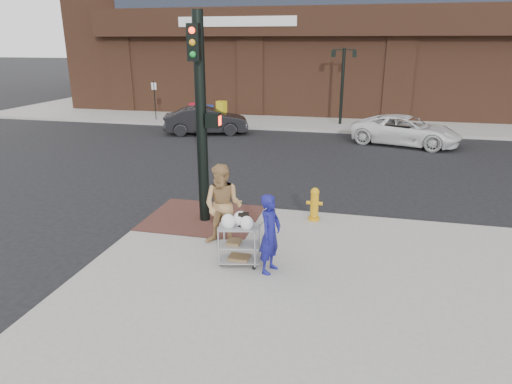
% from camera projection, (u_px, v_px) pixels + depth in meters
% --- Properties ---
extents(ground, '(220.00, 220.00, 0.00)m').
position_uv_depth(ground, '(214.00, 239.00, 10.83)').
color(ground, black).
rests_on(ground, ground).
extents(sidewalk_far, '(65.00, 36.00, 0.15)m').
position_uv_depth(sidewalk_far, '(480.00, 97.00, 37.63)').
color(sidewalk_far, gray).
rests_on(sidewalk_far, ground).
extents(brick_curb_ramp, '(2.80, 2.40, 0.01)m').
position_uv_depth(brick_curb_ramp, '(203.00, 218.00, 11.74)').
color(brick_curb_ramp, '#4E2B24').
rests_on(brick_curb_ramp, sidewalk_near).
extents(lamp_post, '(1.32, 0.22, 4.00)m').
position_uv_depth(lamp_post, '(343.00, 78.00, 24.35)').
color(lamp_post, black).
rests_on(lamp_post, sidewalk_far).
extents(parking_sign, '(0.05, 0.05, 2.20)m').
position_uv_depth(parking_sign, '(155.00, 100.00, 26.15)').
color(parking_sign, black).
rests_on(parking_sign, sidewalk_far).
extents(traffic_signal_pole, '(0.61, 0.51, 5.00)m').
position_uv_depth(traffic_signal_pole, '(202.00, 115.00, 10.76)').
color(traffic_signal_pole, black).
rests_on(traffic_signal_pole, sidewalk_near).
extents(woman_blue, '(0.52, 0.66, 1.59)m').
position_uv_depth(woman_blue, '(270.00, 234.00, 8.79)').
color(woman_blue, navy).
rests_on(woman_blue, sidewalk_near).
extents(pedestrian_tan, '(0.95, 0.77, 1.84)m').
position_uv_depth(pedestrian_tan, '(223.00, 206.00, 9.92)').
color(pedestrian_tan, tan).
rests_on(pedestrian_tan, sidewalk_near).
extents(sedan_dark, '(4.41, 2.65, 1.37)m').
position_uv_depth(sedan_dark, '(206.00, 120.00, 22.94)').
color(sedan_dark, black).
rests_on(sedan_dark, ground).
extents(minivan_white, '(5.15, 3.40, 1.31)m').
position_uv_depth(minivan_white, '(406.00, 130.00, 20.54)').
color(minivan_white, white).
rests_on(minivan_white, ground).
extents(utility_cart, '(0.88, 0.61, 1.11)m').
position_uv_depth(utility_cart, '(239.00, 241.00, 9.16)').
color(utility_cart, gray).
rests_on(utility_cart, sidewalk_near).
extents(fire_hydrant, '(0.40, 0.28, 0.86)m').
position_uv_depth(fire_hydrant, '(315.00, 204.00, 11.47)').
color(fire_hydrant, orange).
rests_on(fire_hydrant, sidewalk_near).
extents(newsbox_red, '(0.47, 0.44, 0.96)m').
position_uv_depth(newsbox_red, '(194.00, 111.00, 26.38)').
color(newsbox_red, '#A41225').
rests_on(newsbox_red, sidewalk_far).
extents(newsbox_yellow, '(0.57, 0.54, 1.13)m').
position_uv_depth(newsbox_yellow, '(222.00, 111.00, 25.85)').
color(newsbox_yellow, gold).
rests_on(newsbox_yellow, sidewalk_far).
extents(newsbox_blue, '(0.45, 0.42, 0.89)m').
position_uv_depth(newsbox_blue, '(210.00, 113.00, 25.88)').
color(newsbox_blue, '#1938A2').
rests_on(newsbox_blue, sidewalk_far).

